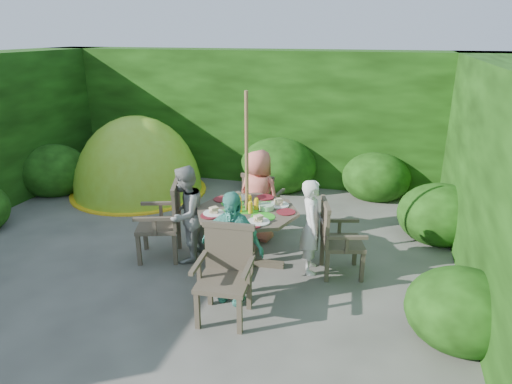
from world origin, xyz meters
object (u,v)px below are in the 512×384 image
(garden_chair_left, at_px, (165,220))
(dome_tent, at_px, (139,192))
(child_front, at_px, (232,247))
(garden_chair_back, at_px, (261,201))
(child_back, at_px, (259,196))
(patio_table, at_px, (247,219))
(child_right, at_px, (312,227))
(garden_chair_right, at_px, (336,238))
(garden_chair_front, at_px, (226,272))
(parasol_pole, at_px, (247,183))
(child_left, at_px, (186,214))

(garden_chair_left, xyz_separation_m, dome_tent, (-1.67, 2.20, -0.52))
(child_front, bearing_deg, garden_chair_back, 105.68)
(garden_chair_back, relative_size, child_back, 0.66)
(patio_table, xyz_separation_m, child_back, (-0.08, 0.80, 0.02))
(garden_chair_left, xyz_separation_m, child_right, (1.89, 0.15, 0.07))
(garden_chair_right, xyz_separation_m, child_back, (-1.17, 0.71, 0.17))
(garden_chair_back, bearing_deg, dome_tent, -13.51)
(child_back, bearing_deg, patio_table, 110.01)
(patio_table, xyz_separation_m, garden_chair_back, (-0.12, 1.10, -0.17))
(garden_chair_left, height_order, child_front, child_front)
(dome_tent, bearing_deg, garden_chair_front, -56.55)
(garden_chair_right, xyz_separation_m, child_front, (-1.02, -0.88, 0.15))
(child_right, height_order, dome_tent, dome_tent)
(garden_chair_right, bearing_deg, garden_chair_left, 78.33)
(garden_chair_right, distance_m, garden_chair_front, 1.54)
(child_right, bearing_deg, garden_chair_left, 82.70)
(child_back, xyz_separation_m, dome_tent, (-2.68, 1.32, -0.65))
(parasol_pole, distance_m, garden_chair_back, 1.28)
(child_right, bearing_deg, patio_table, 83.25)
(child_back, bearing_deg, child_front, 109.69)
(parasol_pole, distance_m, child_left, 0.93)
(child_front, bearing_deg, dome_tent, 144.02)
(child_front, bearing_deg, garden_chair_right, 50.64)
(garden_chair_back, bearing_deg, child_left, 67.64)
(patio_table, distance_m, garden_chair_front, 1.11)
(parasol_pole, distance_m, dome_tent, 3.65)
(patio_table, bearing_deg, garden_chair_front, -84.87)
(garden_chair_back, bearing_deg, child_right, 139.43)
(child_left, relative_size, child_front, 0.99)
(garden_chair_left, xyz_separation_m, child_front, (1.17, -0.72, 0.11))
(child_right, bearing_deg, parasol_pole, 83.32)
(garden_chair_left, xyz_separation_m, garden_chair_front, (1.19, -1.01, -0.02))
(patio_table, distance_m, garden_chair_back, 1.12)
(garden_chair_front, bearing_deg, parasol_pole, 90.90)
(garden_chair_back, relative_size, child_right, 0.73)
(child_front, bearing_deg, child_left, 150.16)
(garden_chair_left, relative_size, child_left, 0.78)
(garden_chair_right, bearing_deg, child_front, 114.73)
(child_right, relative_size, child_front, 0.93)
(dome_tent, bearing_deg, garden_chair_right, -36.04)
(child_left, xyz_separation_m, child_front, (0.87, -0.72, 0.00))
(dome_tent, bearing_deg, child_right, -38.16)
(garden_chair_back, distance_m, child_left, 1.36)
(garden_chair_front, height_order, child_back, child_back)
(garden_chair_left, bearing_deg, child_right, 75.87)
(parasol_pole, distance_m, child_right, 0.95)
(dome_tent, bearing_deg, garden_chair_back, -29.39)
(patio_table, height_order, child_back, child_back)
(child_back, bearing_deg, garden_chair_front, 109.73)
(parasol_pole, bearing_deg, garden_chair_left, -175.77)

